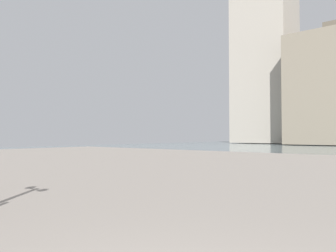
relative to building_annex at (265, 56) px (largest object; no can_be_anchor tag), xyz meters
The scene contains 1 object.
building_annex is the anchor object (origin of this frame).
Camera 1 is at (-1.25, 1.52, 1.55)m, focal length 33.85 mm.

